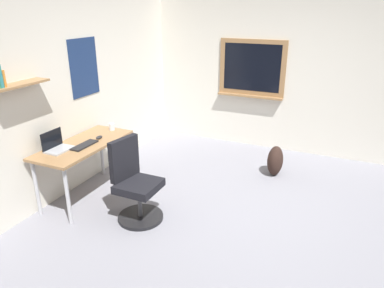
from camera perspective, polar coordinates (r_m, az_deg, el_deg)
The scene contains 10 objects.
ground_plane at distance 4.21m, azimuth 9.27°, elevation -12.40°, with size 5.20×5.20×0.00m, color gray.
wall_back at distance 4.83m, azimuth -19.22°, elevation 8.04°, with size 5.00×0.30×2.60m.
wall_right at distance 6.01m, azimuth 16.17°, elevation 10.79°, with size 0.22×5.00×2.60m.
desk at distance 4.61m, azimuth -16.78°, elevation -0.84°, with size 1.31×0.58×0.73m.
office_chair at distance 4.12m, azimuth -9.09°, elevation -6.57°, with size 0.52×0.53×0.95m.
laptop at distance 4.46m, azimuth -20.77°, elevation -0.22°, with size 0.31×0.21×0.23m.
keyboard at distance 4.49m, azimuth -16.74°, elevation -0.18°, with size 0.37×0.13×0.02m, color black.
computer_mouse at distance 4.69m, azimuth -14.56°, elevation 1.04°, with size 0.10×0.06×0.03m, color #262628.
coffee_mug at distance 4.96m, azimuth -12.63°, elevation 2.69°, with size 0.08×0.08×0.09m, color silver.
backpack at distance 5.29m, azimuth 13.09°, elevation -2.60°, with size 0.32×0.22×0.44m, color black.
Camera 1 is at (-3.41, -0.81, 2.32)m, focal length 33.52 mm.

